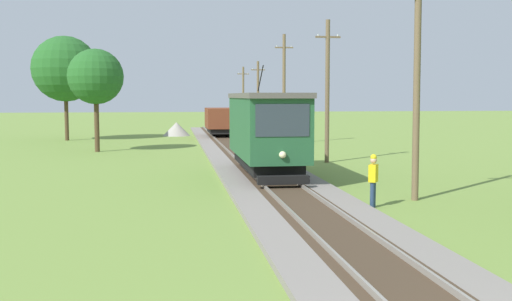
{
  "coord_description": "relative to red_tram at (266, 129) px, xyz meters",
  "views": [
    {
      "loc": [
        -4.19,
        -6.2,
        3.7
      ],
      "look_at": [
        -0.44,
        19.98,
        1.24
      ],
      "focal_mm": 41.33,
      "sensor_mm": 36.0,
      "label": 1
    }
  ],
  "objects": [
    {
      "name": "utility_pole_near_tram",
      "position": [
        4.35,
        -6.32,
        1.95
      ],
      "size": [
        1.4,
        0.39,
        8.09
      ],
      "color": "brown",
      "rests_on": "ground"
    },
    {
      "name": "gravel_pile",
      "position": [
        -3.76,
        29.03,
        -1.56
      ],
      "size": [
        2.54,
        2.54,
        1.26
      ],
      "primitive_type": "cone",
      "color": "#9E998E",
      "rests_on": "ground"
    },
    {
      "name": "track_worker",
      "position": [
        2.39,
        -7.51,
        -1.21
      ],
      "size": [
        0.41,
        0.45,
        1.78
      ],
      "rotation": [
        0.0,
        0.0,
        2.56
      ],
      "color": "navy",
      "rests_on": "ground"
    },
    {
      "name": "utility_pole_distant",
      "position": [
        4.35,
        32.09,
        1.46
      ],
      "size": [
        1.4,
        0.28,
        7.12
      ],
      "color": "brown",
      "rests_on": "ground"
    },
    {
      "name": "tree_left_far",
      "position": [
        -9.1,
        13.92,
        2.74
      ],
      "size": [
        3.64,
        3.64,
        6.78
      ],
      "color": "#4C3823",
      "rests_on": "ground"
    },
    {
      "name": "freight_car",
      "position": [
        -0.0,
        25.22,
        -0.64
      ],
      "size": [
        2.4,
        5.2,
        2.31
      ],
      "color": "brown",
      "rests_on": "rail_right"
    },
    {
      "name": "red_tram",
      "position": [
        0.0,
        0.0,
        0.0
      ],
      "size": [
        2.6,
        8.54,
        4.79
      ],
      "color": "#235633",
      "rests_on": "rail_right"
    },
    {
      "name": "utility_pole_mid",
      "position": [
        4.35,
        5.69,
        1.83
      ],
      "size": [
        1.4,
        0.33,
        7.86
      ],
      "color": "brown",
      "rests_on": "ground"
    },
    {
      "name": "utility_pole_far",
      "position": [
        4.35,
        18.4,
        2.09
      ],
      "size": [
        1.4,
        0.29,
        8.36
      ],
      "color": "brown",
      "rests_on": "ground"
    },
    {
      "name": "utility_pole_horizon",
      "position": [
        4.35,
        44.3,
        1.49
      ],
      "size": [
        1.4,
        0.38,
        7.17
      ],
      "color": "brown",
      "rests_on": "ground"
    },
    {
      "name": "tree_right_near",
      "position": [
        -12.84,
        24.55,
        3.72
      ],
      "size": [
        5.39,
        5.39,
        8.62
      ],
      "color": "#4C3823",
      "rests_on": "ground"
    }
  ]
}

